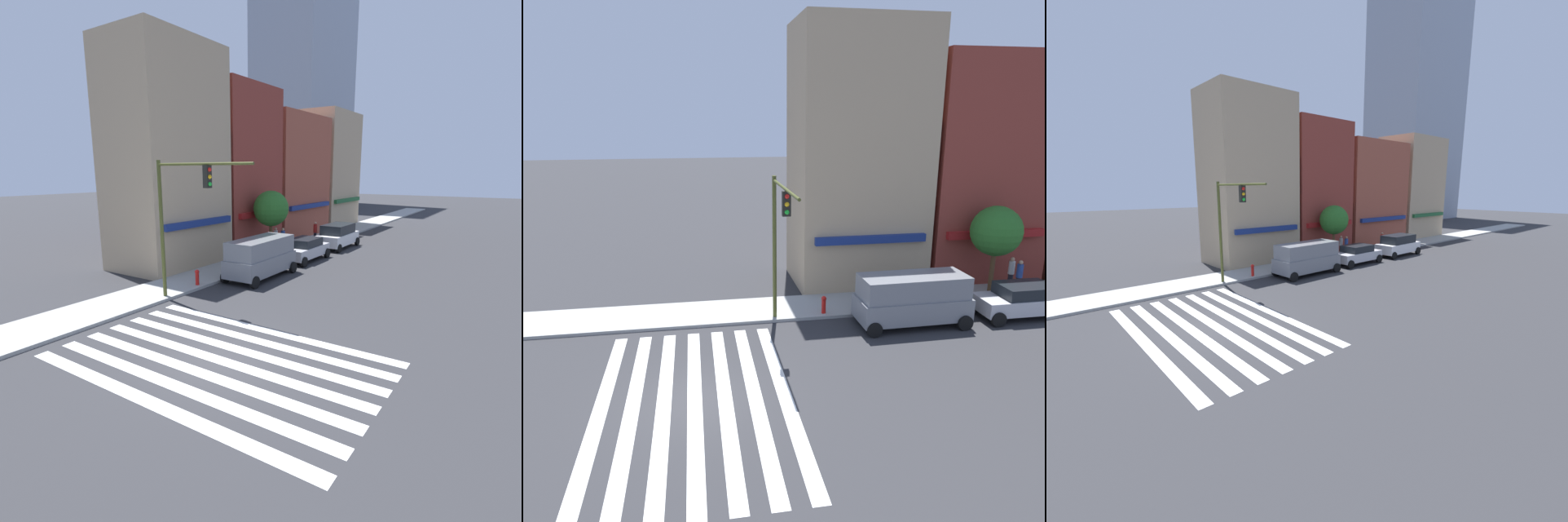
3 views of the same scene
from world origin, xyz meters
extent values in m
plane|color=#2D2D30|center=(0.00, 0.00, 0.00)|extent=(200.00, 200.00, 0.00)
cube|color=#9E9E99|center=(0.00, 7.50, 0.07)|extent=(120.00, 3.00, 0.15)
cube|color=silver|center=(-3.00, 0.00, 0.00)|extent=(0.48, 10.80, 0.01)
cube|color=silver|center=(-2.00, 0.00, 0.00)|extent=(0.48, 10.80, 0.01)
cube|color=silver|center=(-1.00, 0.00, 0.00)|extent=(0.48, 10.80, 0.01)
cube|color=silver|center=(0.00, 0.00, 0.00)|extent=(0.48, 10.80, 0.01)
cube|color=silver|center=(1.00, 0.00, 0.00)|extent=(0.48, 10.80, 0.01)
cube|color=silver|center=(2.00, 0.00, 0.00)|extent=(0.48, 10.80, 0.01)
cube|color=silver|center=(3.00, 0.00, 0.00)|extent=(0.48, 10.80, 0.01)
cube|color=tan|center=(9.14, 11.50, 6.89)|extent=(6.91, 5.00, 13.78)
cube|color=navy|center=(9.14, 8.85, 3.00)|extent=(5.88, 0.30, 0.40)
cube|color=maroon|center=(16.14, 11.50, 6.17)|extent=(6.55, 5.00, 12.34)
cube|color=maroon|center=(16.14, 8.85, 3.00)|extent=(5.57, 0.30, 0.40)
cube|color=#9E4C38|center=(24.37, 11.50, 5.57)|extent=(8.95, 5.00, 11.14)
cube|color=navy|center=(24.37, 8.85, 3.00)|extent=(7.61, 0.30, 0.40)
cube|color=tan|center=(33.41, 11.50, 6.18)|extent=(7.95, 5.00, 12.37)
cube|color=#1E592D|center=(33.41, 8.85, 3.00)|extent=(6.76, 0.30, 0.40)
cube|color=#939EAD|center=(59.08, 27.93, 25.13)|extent=(18.24, 11.86, 50.26)
cylinder|color=#474C1E|center=(3.74, 6.40, 3.31)|extent=(0.18, 0.18, 6.63)
cylinder|color=#474C1E|center=(3.74, 3.75, 6.43)|extent=(0.12, 5.30, 0.12)
cube|color=black|center=(3.74, 3.49, 5.90)|extent=(0.32, 0.24, 0.95)
sphere|color=red|center=(3.74, 3.36, 6.20)|extent=(0.18, 0.18, 0.18)
sphere|color=#EAAD14|center=(3.74, 3.36, 5.90)|extent=(0.18, 0.18, 0.18)
sphere|color=green|center=(3.74, 3.36, 5.60)|extent=(0.18, 0.18, 0.18)
cube|color=slate|center=(9.69, 4.70, 0.84)|extent=(5.04, 2.09, 1.00)
cube|color=slate|center=(9.69, 4.70, 1.84)|extent=(4.78, 1.93, 1.00)
cylinder|color=black|center=(7.60, 5.70, 0.34)|extent=(0.68, 0.22, 0.68)
cylinder|color=black|center=(7.60, 3.70, 0.34)|extent=(0.68, 0.22, 0.68)
cylinder|color=black|center=(11.78, 5.70, 0.34)|extent=(0.68, 0.22, 0.68)
cylinder|color=black|center=(11.78, 3.70, 0.34)|extent=(0.68, 0.22, 0.68)
cube|color=#B7B7BC|center=(15.25, 4.70, 0.69)|extent=(4.41, 1.81, 0.70)
cube|color=black|center=(15.25, 4.70, 1.31)|extent=(2.43, 1.66, 0.55)
cylinder|color=black|center=(13.46, 5.60, 0.34)|extent=(0.68, 0.22, 0.68)
cylinder|color=black|center=(13.46, 3.80, 0.34)|extent=(0.68, 0.22, 0.68)
cylinder|color=black|center=(17.04, 5.60, 0.34)|extent=(0.68, 0.22, 0.68)
cylinder|color=black|center=(17.04, 3.80, 0.34)|extent=(0.68, 0.22, 0.68)
cube|color=white|center=(21.06, 4.70, 0.77)|extent=(4.72, 1.96, 0.85)
cube|color=black|center=(21.06, 4.70, 1.56)|extent=(3.31, 1.79, 0.75)
cylinder|color=black|center=(19.12, 5.65, 0.34)|extent=(0.68, 0.22, 0.68)
cylinder|color=black|center=(19.12, 3.75, 0.34)|extent=(0.68, 0.22, 0.68)
cylinder|color=black|center=(23.01, 5.65, 0.34)|extent=(0.68, 0.22, 0.68)
cylinder|color=black|center=(23.01, 3.75, 0.34)|extent=(0.68, 0.22, 0.68)
cylinder|color=#23232D|center=(21.65, 7.01, 0.57)|extent=(0.26, 0.26, 0.85)
cylinder|color=red|center=(21.65, 7.01, 1.35)|extent=(0.32, 0.32, 0.70)
sphere|color=tan|center=(21.65, 7.01, 1.81)|extent=(0.22, 0.22, 0.22)
cylinder|color=#23232D|center=(16.73, 7.99, 0.57)|extent=(0.26, 0.26, 0.85)
cylinder|color=silver|center=(16.73, 7.99, 1.35)|extent=(0.32, 0.32, 0.70)
sphere|color=tan|center=(16.73, 7.99, 1.81)|extent=(0.22, 0.22, 0.22)
cylinder|color=#23232D|center=(16.79, 7.36, 0.57)|extent=(0.26, 0.26, 0.85)
cylinder|color=#2D4C9E|center=(16.79, 7.36, 1.35)|extent=(0.32, 0.32, 0.70)
sphere|color=tan|center=(16.79, 7.36, 1.81)|extent=(0.22, 0.22, 0.22)
cylinder|color=red|center=(6.07, 6.40, 0.47)|extent=(0.20, 0.20, 0.65)
sphere|color=red|center=(6.07, 6.40, 0.87)|extent=(0.24, 0.24, 0.24)
cylinder|color=brown|center=(15.27, 7.50, 1.38)|extent=(0.24, 0.24, 2.45)
sphere|color=#286623|center=(15.27, 7.50, 3.50)|extent=(2.55, 2.55, 2.55)
camera|label=1|loc=(-9.65, -8.05, 6.14)|focal=28.00mm
camera|label=2|loc=(0.29, -15.26, 9.14)|focal=35.00mm
camera|label=3|loc=(-6.72, -14.11, 6.20)|focal=24.00mm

